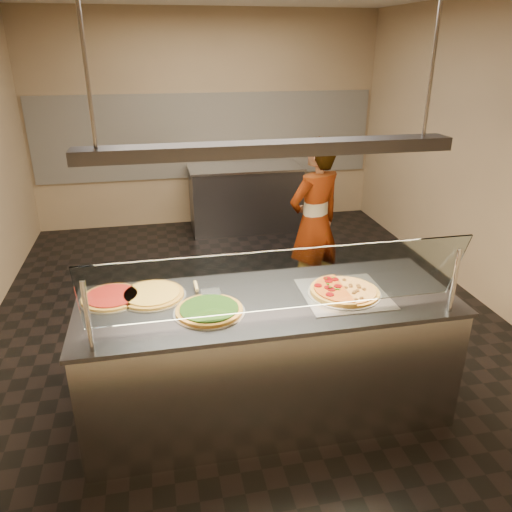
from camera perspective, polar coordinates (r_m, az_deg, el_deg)
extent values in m
cube|color=black|center=(5.11, -1.12, -6.73)|extent=(5.00, 6.00, 0.02)
cube|color=tan|center=(7.49, -5.66, 15.05)|extent=(5.00, 0.02, 3.00)
cube|color=tan|center=(1.88, 16.21, -11.13)|extent=(5.00, 0.02, 3.00)
cube|color=tan|center=(5.57, 25.46, 10.24)|extent=(0.02, 6.00, 3.00)
cube|color=silver|center=(7.49, -5.57, 13.51)|extent=(4.90, 0.02, 1.20)
cube|color=#B7B7BC|center=(3.65, 1.35, -11.63)|extent=(2.53, 0.90, 0.90)
cube|color=#424248|center=(3.41, 1.42, -5.19)|extent=(2.57, 0.94, 0.03)
cylinder|color=#B7B7BC|center=(2.90, -18.70, -6.60)|extent=(0.03, 0.03, 0.44)
cylinder|color=#B7B7BC|center=(3.39, 21.74, -2.64)|extent=(0.03, 0.03, 0.44)
cube|color=white|center=(2.97, 2.96, -2.86)|extent=(2.33, 0.18, 0.47)
cube|color=silver|center=(3.52, 10.02, -4.25)|extent=(0.58, 0.58, 0.01)
cylinder|color=silver|center=(3.52, 10.03, -4.15)|extent=(0.51, 0.51, 0.01)
cylinder|color=#530203|center=(3.60, 8.98, -2.58)|extent=(0.06, 0.06, 0.01)
cylinder|color=#530203|center=(3.61, 8.12, -2.47)|extent=(0.06, 0.06, 0.01)
cylinder|color=#530203|center=(3.57, 8.27, -2.79)|extent=(0.06, 0.06, 0.01)
cylinder|color=#530203|center=(3.51, 9.32, -3.34)|extent=(0.06, 0.06, 0.01)
cylinder|color=#530203|center=(3.50, 7.07, -3.28)|extent=(0.06, 0.06, 0.01)
cylinder|color=#530203|center=(3.48, 8.23, -3.51)|extent=(0.06, 0.06, 0.01)
cylinder|color=#530203|center=(3.45, 8.59, -3.72)|extent=(0.06, 0.06, 0.01)
cylinder|color=#530203|center=(3.38, 8.41, -4.30)|extent=(0.06, 0.06, 0.01)
cube|color=#19590F|center=(3.62, 8.79, -2.42)|extent=(0.02, 0.01, 0.01)
cube|color=#19590F|center=(3.60, 7.99, -2.52)|extent=(0.02, 0.02, 0.01)
cube|color=#19590F|center=(3.52, 8.17, -3.12)|extent=(0.02, 0.02, 0.01)
cube|color=#19590F|center=(3.47, 8.46, -3.50)|extent=(0.02, 0.01, 0.01)
cube|color=#19590F|center=(3.46, 9.06, -3.67)|extent=(0.02, 0.02, 0.01)
cube|color=#19590F|center=(3.46, 9.40, -3.71)|extent=(0.02, 0.02, 0.01)
sphere|color=#513014|center=(3.38, 11.30, -4.88)|extent=(0.03, 0.03, 0.03)
sphere|color=#513014|center=(3.41, 11.92, -4.70)|extent=(0.03, 0.03, 0.03)
sphere|color=#513014|center=(3.47, 11.07, -4.14)|extent=(0.03, 0.03, 0.03)
sphere|color=#513014|center=(3.49, 11.22, -3.99)|extent=(0.03, 0.03, 0.03)
sphere|color=#513014|center=(3.50, 11.48, -3.89)|extent=(0.03, 0.03, 0.03)
sphere|color=#513014|center=(3.53, 12.21, -3.71)|extent=(0.03, 0.03, 0.03)
sphere|color=#513014|center=(3.55, 11.66, -3.51)|extent=(0.03, 0.03, 0.03)
sphere|color=#513014|center=(3.58, 11.57, -3.31)|extent=(0.03, 0.03, 0.03)
sphere|color=#513014|center=(3.55, 10.74, -3.43)|extent=(0.03, 0.03, 0.03)
sphere|color=#513014|center=(3.57, 10.71, -3.25)|extent=(0.03, 0.03, 0.03)
sphere|color=#513014|center=(3.53, 10.19, -3.53)|extent=(0.03, 0.03, 0.03)
sphere|color=#513014|center=(3.64, 10.02, -2.67)|extent=(0.03, 0.03, 0.03)
cylinder|color=silver|center=(3.26, -5.37, -6.34)|extent=(0.47, 0.47, 0.01)
cylinder|color=olive|center=(3.25, -5.38, -6.14)|extent=(0.44, 0.44, 0.02)
cylinder|color=black|center=(3.25, -5.39, -5.92)|extent=(0.38, 0.38, 0.01)
cylinder|color=silver|center=(3.52, -11.80, -4.44)|extent=(0.47, 0.47, 0.01)
cylinder|color=olive|center=(3.51, -11.81, -4.28)|extent=(0.44, 0.44, 0.02)
cylinder|color=gold|center=(3.51, -11.83, -4.10)|extent=(0.38, 0.38, 0.01)
cylinder|color=silver|center=(3.55, -16.16, -4.63)|extent=(0.43, 0.43, 0.01)
cylinder|color=olive|center=(3.54, -16.18, -4.48)|extent=(0.40, 0.40, 0.02)
cylinder|color=maroon|center=(3.54, -16.20, -4.30)|extent=(0.35, 0.35, 0.01)
cube|color=#B7B7BC|center=(3.46, -5.19, -4.06)|extent=(0.13, 0.11, 0.00)
cylinder|color=tan|center=(3.54, -6.88, -3.37)|extent=(0.03, 0.14, 0.02)
cube|color=#424248|center=(7.33, -1.24, 6.57)|extent=(1.57, 0.70, 0.90)
cube|color=#B7B7BC|center=(7.21, -1.27, 10.12)|extent=(1.61, 0.74, 0.03)
imported|color=#2D2B34|center=(5.07, 6.70, 3.76)|extent=(0.74, 0.64, 1.73)
cube|color=#424248|center=(3.06, 1.61, 12.16)|extent=(2.30, 0.18, 0.08)
cylinder|color=#B7B7BC|center=(2.94, -19.08, 21.28)|extent=(0.02, 0.02, 1.01)
cylinder|color=#B7B7BC|center=(3.38, 19.74, 21.28)|extent=(0.02, 0.02, 1.01)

